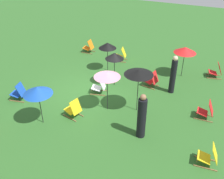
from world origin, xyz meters
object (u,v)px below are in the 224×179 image
deckchair_2 (19,93)px  umbrella_5 (185,50)px  umbrella_4 (107,45)px  person_1 (142,117)px  deckchair_8 (207,111)px  deckchair_5 (152,80)px  person_0 (173,75)px  deckchair_0 (74,109)px  umbrella_0 (139,72)px  umbrella_2 (38,91)px  deckchair_4 (121,55)px  deckchair_1 (209,156)px  umbrella_3 (107,75)px  deckchair_6 (99,86)px  deckchair_7 (89,47)px  umbrella_1 (114,56)px  deckchair_9 (216,71)px

deckchair_2 → umbrella_5: (-5.40, 6.44, 1.15)m
umbrella_4 → person_1: size_ratio=0.88×
deckchair_8 → umbrella_5: 3.89m
deckchair_5 → umbrella_5: 2.39m
deckchair_2 → person_0: person_0 is taller
deckchair_0 → umbrella_0: 3.12m
umbrella_2 → person_0: bearing=136.6°
person_0 → deckchair_4: bearing=119.2°
deckchair_1 → umbrella_3: (-1.50, -4.43, 1.35)m
deckchair_0 → umbrella_3: size_ratio=0.47×
deckchair_8 → umbrella_3: bearing=-76.7°
deckchair_6 → umbrella_2: 3.40m
deckchair_4 → deckchair_7: size_ratio=1.01×
umbrella_3 → deckchair_2: bearing=-76.5°
deckchair_6 → umbrella_4: 2.70m
umbrella_1 → umbrella_5: umbrella_1 is taller
deckchair_1 → deckchair_6: 5.91m
umbrella_5 → deckchair_8: bearing=26.5°
person_1 → person_0: bearing=-144.6°
umbrella_0 → umbrella_1: (-1.61, -1.78, -0.27)m
deckchair_1 → deckchair_9: same height
deckchair_8 → deckchair_4: bearing=-126.9°
deckchair_4 → umbrella_0: bearing=17.7°
deckchair_1 → deckchair_2: same height
deckchair_9 → person_0: 3.12m
deckchair_7 → umbrella_5: 6.27m
umbrella_2 → deckchair_9: bearing=138.9°
deckchair_1 → deckchair_6: same height
deckchair_7 → deckchair_9: same height
deckchair_2 → deckchair_7: same height
deckchair_0 → deckchair_8: size_ratio=1.02×
deckchair_9 → umbrella_1: umbrella_1 is taller
deckchair_8 → umbrella_2: bearing=-65.2°
deckchair_6 → person_0: (-1.51, 3.15, 0.56)m
deckchair_6 → deckchair_7: 5.03m
umbrella_1 → umbrella_3: size_ratio=0.97×
deckchair_4 → umbrella_4: size_ratio=0.51×
deckchair_5 → umbrella_1: 2.26m
deckchair_4 → umbrella_5: size_ratio=0.50×
umbrella_3 → umbrella_4: 3.77m
umbrella_4 → umbrella_5: size_ratio=0.98×
deckchair_1 → person_0: person_0 is taller
deckchair_6 → deckchair_8: same height
umbrella_0 → umbrella_2: size_ratio=1.17×
deckchair_8 → umbrella_4: umbrella_4 is taller
umbrella_2 → person_1: 4.07m
deckchair_4 → umbrella_3: (4.87, 1.35, 1.35)m
deckchair_2 → umbrella_5: size_ratio=0.50×
umbrella_5 → person_0: (1.87, -0.13, -0.58)m
umbrella_5 → person_1: 5.55m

